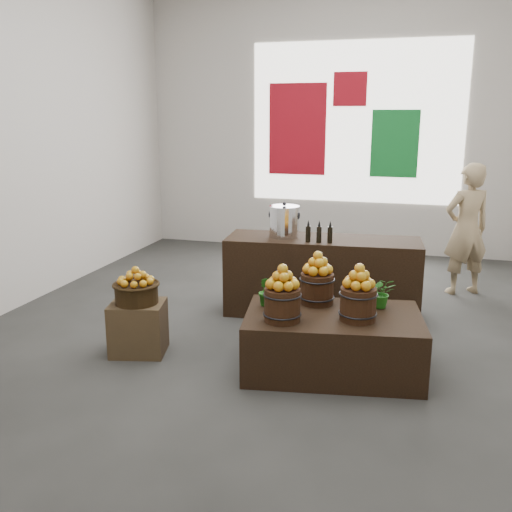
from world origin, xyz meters
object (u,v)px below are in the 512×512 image
(stock_pot_left, at_px, (284,222))
(counter, at_px, (322,276))
(crate, at_px, (138,328))
(wicker_basket, at_px, (137,294))
(shopper, at_px, (466,229))
(display_table, at_px, (332,342))

(stock_pot_left, bearing_deg, counter, 5.02)
(crate, bearing_deg, counter, 46.85)
(crate, distance_m, wicker_basket, 0.33)
(counter, xyz_separation_m, shopper, (1.53, 1.20, 0.37))
(crate, bearing_deg, display_table, 3.92)
(stock_pot_left, height_order, shopper, shopper)
(shopper, bearing_deg, counter, 10.10)
(crate, distance_m, stock_pot_left, 1.95)
(crate, relative_size, stock_pot_left, 1.51)
(crate, distance_m, shopper, 4.06)
(display_table, bearing_deg, crate, 174.93)
(crate, height_order, display_table, display_table)
(wicker_basket, relative_size, shopper, 0.24)
(stock_pot_left, distance_m, shopper, 2.32)
(display_table, bearing_deg, shopper, 56.35)
(display_table, bearing_deg, stock_pot_left, 109.89)
(display_table, relative_size, stock_pot_left, 4.59)
(counter, height_order, shopper, shopper)
(crate, xyz_separation_m, display_table, (1.76, 0.12, 0.01))
(wicker_basket, height_order, shopper, shopper)
(wicker_basket, distance_m, display_table, 1.79)
(wicker_basket, xyz_separation_m, shopper, (2.96, 2.73, 0.23))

